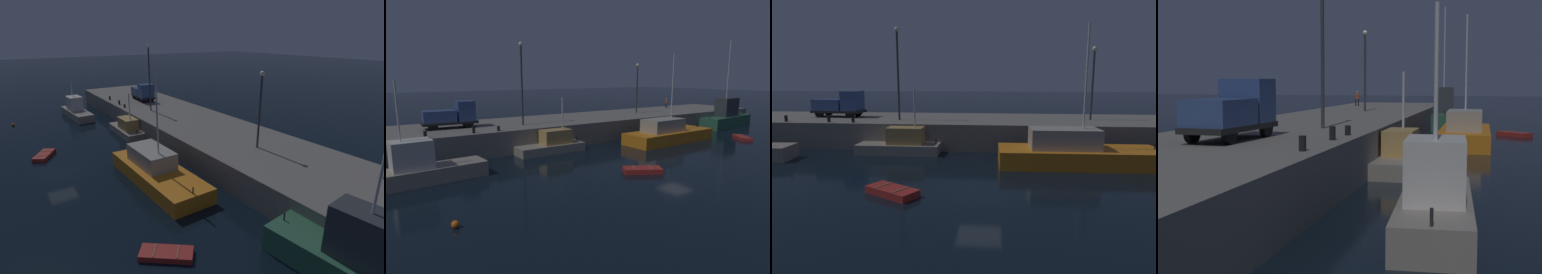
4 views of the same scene
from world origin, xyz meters
TOP-DOWN VIEW (x-y plane):
  - ground_plane at (0.00, 0.00)m, footprint 320.00×320.00m
  - pier_quay at (0.00, 15.82)m, footprint 60.52×10.23m
  - fishing_boat_blue at (6.68, 6.83)m, footprint 11.72×4.05m
  - fishing_boat_white at (-7.17, 9.71)m, footprint 7.04×2.32m
  - dinghy_orange_near at (-4.79, -0.58)m, footprint 3.27×2.67m
  - lamp_post_west at (-8.45, 13.79)m, footprint 0.44×0.44m
  - lamp_post_east at (10.04, 15.58)m, footprint 0.44×0.44m
  - utility_truck at (-15.30, 15.85)m, footprint 5.39×2.42m
  - bollard_west at (-18.59, 11.50)m, footprint 0.28×0.28m
  - bollard_central at (-14.44, 11.53)m, footprint 0.28×0.28m
  - bollard_east at (-12.09, 11.43)m, footprint 0.28×0.28m

SIDE VIEW (x-z plane):
  - ground_plane at x=0.00m, z-range 0.00..0.00m
  - dinghy_orange_near at x=-4.79m, z-range -0.02..0.43m
  - fishing_boat_white at x=-7.17m, z-range -1.94..3.61m
  - fishing_boat_blue at x=6.68m, z-range -4.07..6.08m
  - pier_quay at x=0.00m, z-range 0.00..2.42m
  - bollard_east at x=-12.09m, z-range 2.42..2.89m
  - bollard_west at x=-18.59m, z-range 2.42..2.99m
  - bollard_central at x=-14.44m, z-range 2.42..3.03m
  - utility_truck at x=-15.30m, z-range 2.36..5.06m
  - lamp_post_east at x=10.04m, z-range 3.06..10.02m
  - lamp_post_west at x=-8.45m, z-range 3.10..11.78m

